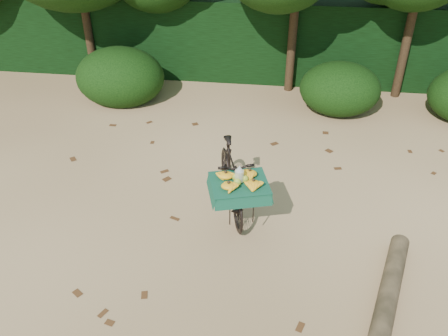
# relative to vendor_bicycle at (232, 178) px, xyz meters

# --- Properties ---
(ground) EXTENTS (80.00, 80.00, 0.00)m
(ground) POSITION_rel_vendor_bicycle_xyz_m (0.27, -0.94, -0.53)
(ground) COLOR tan
(ground) RESTS_ON ground
(vendor_bicycle) EXTENTS (1.08, 1.86, 1.04)m
(vendor_bicycle) POSITION_rel_vendor_bicycle_xyz_m (0.00, 0.00, 0.00)
(vendor_bicycle) COLOR black
(vendor_bicycle) RESTS_ON ground
(fallen_log) EXTENTS (1.19, 3.17, 0.23)m
(fallen_log) POSITION_rel_vendor_bicycle_xyz_m (1.85, -2.13, -0.41)
(fallen_log) COLOR brown
(fallen_log) RESTS_ON ground
(hedge_backdrop) EXTENTS (26.00, 1.80, 1.80)m
(hedge_backdrop) POSITION_rel_vendor_bicycle_xyz_m (0.27, 5.36, 0.37)
(hedge_backdrop) COLOR black
(hedge_backdrop) RESTS_ON ground
(bush_clumps) EXTENTS (8.80, 1.70, 0.90)m
(bush_clumps) POSITION_rel_vendor_bicycle_xyz_m (0.77, 3.36, -0.08)
(bush_clumps) COLOR black
(bush_clumps) RESTS_ON ground
(leaf_litter) EXTENTS (7.00, 7.30, 0.01)m
(leaf_litter) POSITION_rel_vendor_bicycle_xyz_m (0.27, -0.29, -0.52)
(leaf_litter) COLOR #472813
(leaf_litter) RESTS_ON ground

